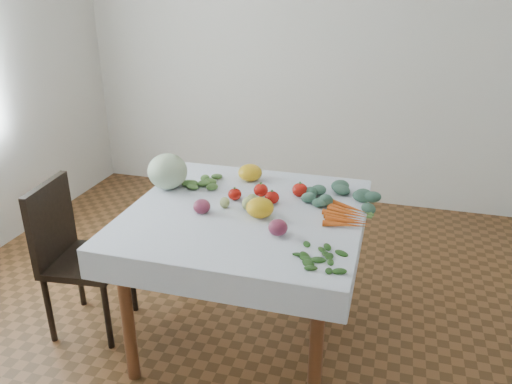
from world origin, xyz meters
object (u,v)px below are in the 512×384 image
at_px(table, 245,229).
at_px(carrot_bunch, 346,216).
at_px(chair, 72,248).
at_px(cabbage, 168,171).
at_px(heirloom_back, 250,173).

height_order(table, carrot_bunch, carrot_bunch).
distance_m(table, chair, 0.94).
bearing_deg(cabbage, chair, -145.08).
height_order(chair, heirloom_back, heirloom_back).
height_order(cabbage, heirloom_back, cabbage).
bearing_deg(cabbage, carrot_bunch, -6.94).
bearing_deg(carrot_bunch, heirloom_back, 149.15).
relative_size(heirloom_back, carrot_bunch, 0.48).
xyz_separation_m(table, cabbage, (-0.48, 0.16, 0.20)).
bearing_deg(carrot_bunch, table, -175.17).
xyz_separation_m(table, carrot_bunch, (0.48, 0.04, 0.12)).
bearing_deg(heirloom_back, chair, -147.56).
bearing_deg(table, heirloom_back, 103.00).
bearing_deg(cabbage, table, -18.17).
bearing_deg(chair, heirloom_back, 32.44).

